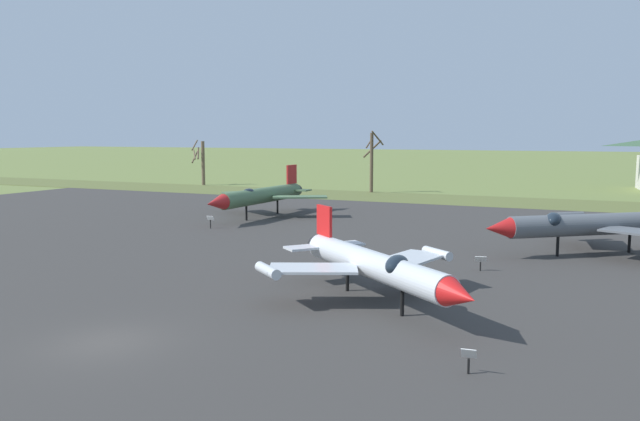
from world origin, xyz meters
name	(u,v)px	position (x,y,z in m)	size (l,w,h in m)	color
ground_plane	(107,344)	(0.00, 0.00, 0.00)	(600.00, 600.00, 0.00)	olive
asphalt_apron	(319,255)	(0.00, 18.86, 0.03)	(107.34, 62.86, 0.05)	#383533
grass_verge_strip	(451,200)	(0.00, 56.29, 0.03)	(167.34, 12.00, 0.06)	#5B6432
jet_fighter_front_right	(591,224)	(15.75, 25.83, 2.01)	(12.31, 11.02, 4.69)	#565B60
info_placard_front_right	(481,261)	(10.27, 18.09, 0.59)	(0.69, 0.43, 0.89)	black
jet_fighter_rear_center	(260,196)	(-12.38, 33.00, 2.08)	(11.69, 15.31, 4.63)	#4C6B47
info_placard_rear_center	(210,221)	(-12.64, 25.38, 0.69)	(0.63, 0.22, 1.07)	black
jet_fighter_rear_left	(375,265)	(7.19, 9.13, 1.82)	(11.26, 10.05, 3.98)	silver
info_placard_rear_left	(469,358)	(12.70, 2.38, 0.56)	(0.50, 0.32, 0.90)	black
bare_tree_far_left	(201,161)	(-39.52, 62.79, 3.67)	(2.13, 2.81, 6.86)	brown
bare_tree_left_of_center	(372,159)	(-11.68, 61.49, 4.39)	(3.05, 3.06, 8.16)	brown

